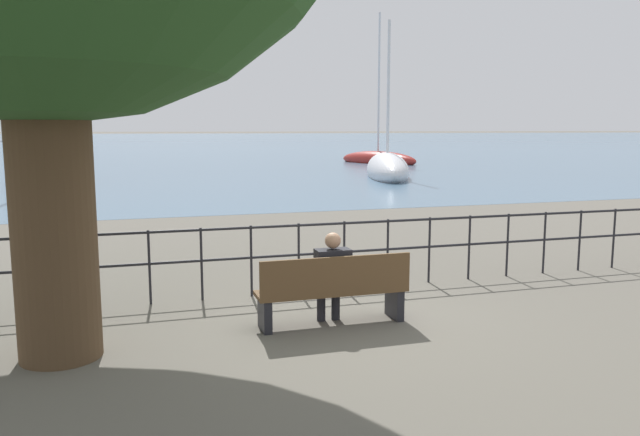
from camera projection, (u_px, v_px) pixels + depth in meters
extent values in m
plane|color=#605B51|center=(332.00, 324.00, 7.86)|extent=(1000.00, 1000.00, 0.00)
cube|color=slate|center=(137.00, 138.00, 159.53)|extent=(600.00, 300.00, 0.01)
cylinder|color=#4C3823|center=(52.00, 192.00, 6.46)|extent=(0.85, 0.85, 3.58)
cube|color=brown|center=(332.00, 291.00, 7.80)|extent=(1.91, 0.45, 0.05)
cube|color=brown|center=(337.00, 275.00, 7.57)|extent=(1.91, 0.04, 0.45)
cube|color=black|center=(265.00, 314.00, 7.58)|extent=(0.10, 0.41, 0.40)
cube|color=black|center=(394.00, 303.00, 8.08)|extent=(0.10, 0.41, 0.40)
cylinder|color=black|center=(321.00, 304.00, 7.95)|extent=(0.11, 0.11, 0.45)
cylinder|color=black|center=(336.00, 302.00, 8.00)|extent=(0.11, 0.11, 0.45)
cube|color=black|center=(331.00, 284.00, 7.85)|extent=(0.37, 0.26, 0.14)
cube|color=black|center=(333.00, 269.00, 7.74)|extent=(0.43, 0.24, 0.51)
sphere|color=#A87A5B|center=(333.00, 241.00, 7.69)|extent=(0.20, 0.20, 0.20)
cylinder|color=black|center=(37.00, 275.00, 8.24)|extent=(0.04, 0.04, 1.05)
cylinder|color=black|center=(95.00, 271.00, 8.45)|extent=(0.04, 0.04, 1.05)
cylinder|color=black|center=(149.00, 267.00, 8.65)|extent=(0.04, 0.04, 1.05)
cylinder|color=black|center=(202.00, 264.00, 8.86)|extent=(0.04, 0.04, 1.05)
cylinder|color=black|center=(251.00, 261.00, 9.07)|extent=(0.04, 0.04, 1.05)
cylinder|color=black|center=(299.00, 258.00, 9.28)|extent=(0.04, 0.04, 1.05)
cylinder|color=black|center=(344.00, 255.00, 9.48)|extent=(0.04, 0.04, 1.05)
cylinder|color=black|center=(388.00, 253.00, 9.69)|extent=(0.04, 0.04, 1.05)
cylinder|color=black|center=(429.00, 250.00, 9.90)|extent=(0.04, 0.04, 1.05)
cylinder|color=black|center=(469.00, 247.00, 10.11)|extent=(0.04, 0.04, 1.05)
cylinder|color=black|center=(507.00, 245.00, 10.32)|extent=(0.04, 0.04, 1.05)
cylinder|color=black|center=(544.00, 243.00, 10.52)|extent=(0.04, 0.04, 1.05)
cylinder|color=black|center=(580.00, 241.00, 10.73)|extent=(0.04, 0.04, 1.05)
cylinder|color=black|center=(614.00, 238.00, 10.94)|extent=(0.04, 0.04, 1.05)
cylinder|color=black|center=(299.00, 225.00, 9.21)|extent=(15.76, 0.04, 0.04)
cylinder|color=black|center=(299.00, 255.00, 9.27)|extent=(15.76, 0.04, 0.04)
ellipsoid|color=silver|center=(387.00, 170.00, 31.64)|extent=(4.57, 8.68, 1.76)
cylinder|color=silver|center=(388.00, 91.00, 31.07)|extent=(0.14, 0.14, 6.85)
ellipsoid|color=maroon|center=(54.00, 177.00, 27.85)|extent=(2.66, 8.85, 1.41)
cylinder|color=silver|center=(46.00, 52.00, 27.08)|extent=(0.14, 0.14, 10.05)
ellipsoid|color=maroon|center=(378.00, 160.00, 44.03)|extent=(4.37, 7.05, 1.22)
cylinder|color=silver|center=(379.00, 85.00, 43.28)|extent=(0.14, 0.14, 9.71)
cylinder|color=silver|center=(10.00, 83.00, 127.08)|extent=(4.61, 4.61, 23.15)
cylinder|color=#2D2D33|center=(6.00, 17.00, 125.23)|extent=(3.23, 3.23, 2.82)
cone|color=#4C1E19|center=(5.00, 4.00, 124.87)|extent=(3.69, 3.69, 2.26)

